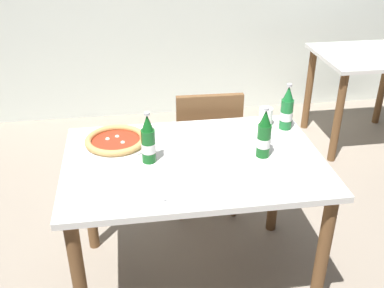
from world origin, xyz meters
name	(u,v)px	position (x,y,z in m)	size (l,w,h in m)	color
ground_plane	(193,277)	(0.00, 0.00, 0.00)	(8.00, 8.00, 0.00)	gray
dining_table_main	(194,179)	(0.00, 0.00, 0.64)	(1.20, 0.80, 0.75)	silver
chair_behind_table	(206,144)	(0.17, 0.61, 0.48)	(0.41, 0.41, 0.85)	brown
dining_table_background	(367,73)	(1.60, 1.36, 0.59)	(0.80, 0.70, 0.75)	silver
pizza_margherita_near	(116,141)	(-0.36, 0.19, 0.77)	(0.33, 0.33, 0.04)	white
beer_bottle_left	(148,141)	(-0.21, 0.01, 0.85)	(0.07, 0.07, 0.25)	#14591E
beer_bottle_center	(287,110)	(0.52, 0.24, 0.85)	(0.07, 0.07, 0.25)	#196B2D
beer_bottle_right	(264,136)	(0.32, -0.02, 0.85)	(0.07, 0.07, 0.25)	#14591E
napkin_with_cutlery	(149,190)	(-0.22, -0.23, 0.75)	(0.23, 0.23, 0.01)	white
paper_cup	(266,117)	(0.43, 0.29, 0.80)	(0.07, 0.07, 0.10)	white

